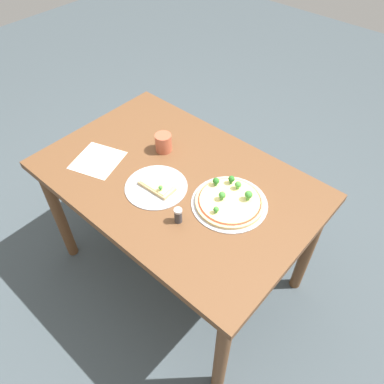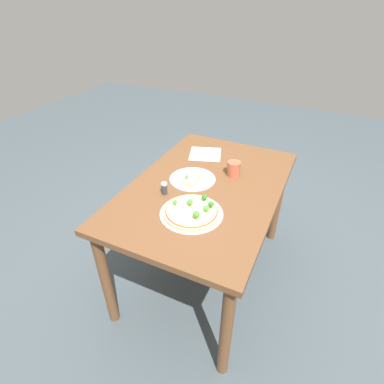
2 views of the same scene
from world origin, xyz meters
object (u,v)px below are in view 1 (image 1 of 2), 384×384
pizza_tray_slice (157,186)px  drinking_cup (163,143)px  pizza_tray_whole (230,201)px  dining_table (177,193)px  condiment_shaker (178,215)px

pizza_tray_slice → drinking_cup: 0.26m
pizza_tray_whole → drinking_cup: bearing=171.7°
dining_table → pizza_tray_whole: 0.30m
dining_table → pizza_tray_slice: bearing=-102.8°
pizza_tray_whole → pizza_tray_slice: size_ratio=1.17×
dining_table → pizza_tray_whole: size_ratio=3.88×
pizza_tray_slice → drinking_cup: size_ratio=3.11×
pizza_tray_whole → condiment_shaker: size_ratio=4.63×
pizza_tray_whole → drinking_cup: (-0.46, 0.07, 0.03)m
drinking_cup → pizza_tray_slice: bearing=-52.7°
pizza_tray_slice → condiment_shaker: condiment_shaker is taller
dining_table → pizza_tray_slice: 0.15m
pizza_tray_whole → drinking_cup: drinking_cup is taller
dining_table → drinking_cup: (-0.18, 0.10, 0.14)m
pizza_tray_whole → dining_table: bearing=-172.3°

